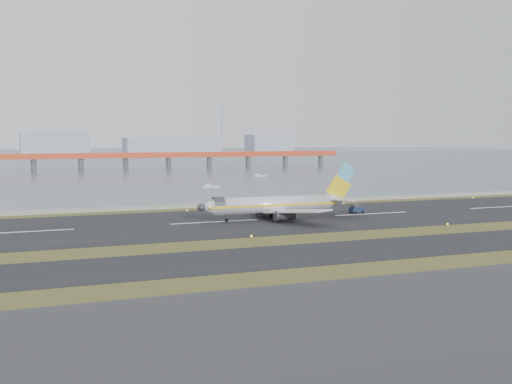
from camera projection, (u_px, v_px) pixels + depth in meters
ground at (267, 244)px, 113.50m from camera, size 1000.00×1000.00×0.00m
apron_strip at (483, 331)px, 62.56m from camera, size 1000.00×50.00×0.10m
taxiway_strip at (296, 255)px, 102.38m from camera, size 1000.00×18.00×0.10m
runway_strip at (215, 222)px, 141.28m from camera, size 1000.00×45.00×0.10m
seawall at (179, 206)px, 169.02m from camera, size 1000.00×2.50×1.00m
bay_water at (57, 158)px, 539.49m from camera, size 1400.00×800.00×1.30m
red_pier at (126, 157)px, 351.71m from camera, size 260.00×5.00×10.20m
far_shoreline at (58, 147)px, 692.12m from camera, size 1400.00×80.00×60.50m
airliner at (278, 204)px, 145.93m from camera, size 38.52×32.89×12.80m
pushback_tug at (356, 209)px, 156.81m from camera, size 3.54×2.24×2.18m
workboat_near at (211, 186)px, 234.34m from camera, size 6.59×3.83×1.53m
workboat_far at (260, 176)px, 298.33m from camera, size 6.19×2.79×1.45m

